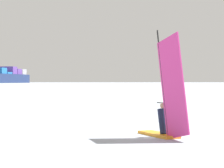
% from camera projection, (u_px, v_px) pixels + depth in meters
% --- Properties ---
extents(ground_plane, '(4000.00, 4000.00, 0.00)m').
position_uv_depth(ground_plane, '(154.00, 131.00, 21.49)').
color(ground_plane, '#9EA8B2').
extents(windsurfer, '(2.40, 3.12, 4.47)m').
position_uv_depth(windsurfer, '(166.00, 108.00, 18.95)').
color(windsurfer, orange).
rests_on(windsurfer, ground_plane).
extents(cargo_ship, '(34.44, 162.48, 36.41)m').
position_uv_depth(cargo_ship, '(3.00, 76.00, 621.46)').
color(cargo_ship, navy).
rests_on(cargo_ship, ground_plane).
extents(distant_headland, '(1002.74, 605.00, 22.85)m').
position_uv_depth(distant_headland, '(84.00, 78.00, 1395.10)').
color(distant_headland, '#756B56').
rests_on(distant_headland, ground_plane).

